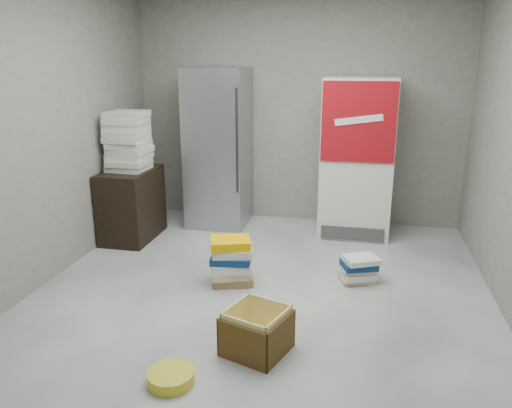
{
  "coord_description": "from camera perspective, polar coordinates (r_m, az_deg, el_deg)",
  "views": [
    {
      "loc": [
        0.79,
        -3.63,
        2.03
      ],
      "look_at": [
        -0.13,
        0.7,
        0.71
      ],
      "focal_mm": 35.0,
      "sensor_mm": 36.0,
      "label": 1
    }
  ],
  "objects": [
    {
      "name": "room_shell",
      "position": [
        3.72,
        -0.26,
        13.08
      ],
      "size": [
        4.04,
        5.04,
        2.82
      ],
      "color": "gray",
      "rests_on": "ground"
    },
    {
      "name": "wood_shelf",
      "position": [
        5.85,
        -14.02,
        -0.04
      ],
      "size": [
        0.5,
        0.8,
        0.8
      ],
      "primitive_type": "cube",
      "color": "black",
      "rests_on": "ground"
    },
    {
      "name": "cardboard_box",
      "position": [
        3.65,
        0.09,
        -14.62
      ],
      "size": [
        0.52,
        0.52,
        0.33
      ],
      "rotation": [
        0.0,
        0.0,
        -0.34
      ],
      "color": "yellow",
      "rests_on": "ground"
    },
    {
      "name": "steel_fridge",
      "position": [
        6.1,
        -4.3,
        6.38
      ],
      "size": [
        0.7,
        0.72,
        1.9
      ],
      "color": "#ADAFB6",
      "rests_on": "ground"
    },
    {
      "name": "supply_box_stack",
      "position": [
        5.69,
        -14.42,
        6.97
      ],
      "size": [
        0.44,
        0.44,
        0.65
      ],
      "color": "beige",
      "rests_on": "wood_shelf"
    },
    {
      "name": "coke_cooler",
      "position": [
        5.86,
        11.45,
        5.23
      ],
      "size": [
        0.8,
        0.73,
        1.8
      ],
      "color": "silver",
      "rests_on": "ground"
    },
    {
      "name": "ground",
      "position": [
        4.23,
        -0.22,
        -12.02
      ],
      "size": [
        5.0,
        5.0,
        0.0
      ],
      "primitive_type": "plane",
      "color": "silver",
      "rests_on": "ground"
    },
    {
      "name": "phonebook_stack_side",
      "position": [
        4.77,
        11.63,
        -7.28
      ],
      "size": [
        0.4,
        0.35,
        0.25
      ],
      "rotation": [
        0.0,
        0.0,
        0.36
      ],
      "color": "beige",
      "rests_on": "ground"
    },
    {
      "name": "phonebook_stack_main",
      "position": [
        4.6,
        -2.81,
        -6.56
      ],
      "size": [
        0.44,
        0.4,
        0.44
      ],
      "rotation": [
        0.0,
        0.0,
        0.22
      ],
      "color": "#977549",
      "rests_on": "ground"
    },
    {
      "name": "bucket_lid",
      "position": [
        3.44,
        -9.7,
        -18.96
      ],
      "size": [
        0.33,
        0.33,
        0.08
      ],
      "primitive_type": "cylinder",
      "rotation": [
        0.0,
        0.0,
        0.1
      ],
      "color": "yellow",
      "rests_on": "ground"
    }
  ]
}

